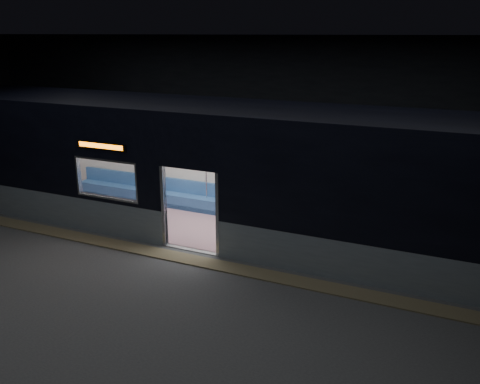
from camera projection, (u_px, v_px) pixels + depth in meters
The scene contains 7 objects.
station_floor at pixel (168, 268), 11.44m from camera, with size 24.00×14.00×0.01m, color #47494C.
station_envelope at pixel (161, 105), 10.34m from camera, with size 24.00×14.00×5.00m.
tactile_strip at pixel (181, 258), 11.91m from camera, with size 22.80×0.50×0.03m, color #8C7F59.
metro_car at pixel (218, 163), 13.09m from camera, with size 18.00×3.04×3.35m.
passenger at pixel (234, 192), 14.29m from camera, with size 0.40×0.67×1.33m.
handbag at pixel (232, 198), 14.12m from camera, with size 0.26×0.22×0.13m, color black.
transit_map at pixel (348, 179), 13.12m from camera, with size 0.95×0.03×0.62m, color white.
Camera 1 is at (5.78, -8.79, 5.07)m, focal length 38.00 mm.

